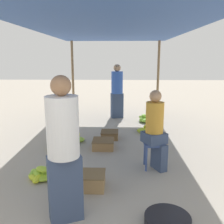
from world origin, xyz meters
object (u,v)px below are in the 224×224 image
object	(u,v)px
vendor_seated	(156,128)
shopper_walking_mid	(117,90)
banana_pile_left_2	(58,146)
vendor_foreground	(64,149)
stool	(154,148)
basin_black	(167,221)
banana_pile_right_1	(147,130)
crate_near	(103,144)
crate_far	(92,180)
banana_pile_left_0	(40,175)
banana_pile_left_1	(75,138)
crate_mid	(110,135)
banana_pile_right_0	(146,119)

from	to	relation	value
vendor_seated	shopper_walking_mid	xyz separation A→B (m)	(-0.69, 3.75, 0.16)
banana_pile_left_2	shopper_walking_mid	xyz separation A→B (m)	(1.21, 2.88, 0.82)
vendor_foreground	stool	world-z (taller)	vendor_foreground
vendor_foreground	basin_black	world-z (taller)	vendor_foreground
stool	basin_black	world-z (taller)	stool
vendor_seated	basin_black	distance (m)	1.67
banana_pile_right_1	shopper_walking_mid	distance (m)	1.96
shopper_walking_mid	crate_near	bearing A→B (deg)	-95.32
crate_near	crate_far	xyz separation A→B (m)	(-0.06, -1.65, 0.02)
vendor_foreground	banana_pile_left_0	xyz separation A→B (m)	(-0.62, 0.99, -0.82)
banana_pile_left_1	banana_pile_left_2	size ratio (longest dim) A/B	1.00
vendor_seated	banana_pile_left_0	size ratio (longest dim) A/B	2.82
banana_pile_right_1	crate_near	xyz separation A→B (m)	(-1.04, -1.20, 0.03)
vendor_seated	shopper_walking_mid	world-z (taller)	shopper_walking_mid
banana_pile_left_2	crate_mid	world-z (taller)	crate_mid
shopper_walking_mid	crate_mid	bearing A→B (deg)	-94.08
banana_pile_left_2	crate_far	xyz separation A→B (m)	(0.88, -1.58, 0.06)
banana_pile_left_2	banana_pile_right_0	world-z (taller)	banana_pile_right_0
banana_pile_left_2	banana_pile_left_0	bearing A→B (deg)	-88.56
stool	crate_far	size ratio (longest dim) A/B	1.21
banana_pile_right_1	shopper_walking_mid	world-z (taller)	shopper_walking_mid
basin_black	banana_pile_right_0	bearing A→B (deg)	87.05
banana_pile_left_1	crate_mid	bearing A→B (deg)	20.83
crate_near	shopper_walking_mid	xyz separation A→B (m)	(0.26, 2.81, 0.78)
banana_pile_left_1	banana_pile_right_1	bearing A→B (deg)	25.75
vendor_foreground	banana_pile_right_1	world-z (taller)	vendor_foreground
basin_black	banana_pile_right_0	xyz separation A→B (m)	(0.24, 4.73, 0.02)
stool	crate_mid	distance (m)	1.82
stool	vendor_seated	world-z (taller)	vendor_seated
vendor_foreground	banana_pile_right_0	world-z (taller)	vendor_foreground
banana_pile_right_1	crate_mid	world-z (taller)	banana_pile_right_1
vendor_foreground	banana_pile_right_0	xyz separation A→B (m)	(1.43, 4.63, -0.81)
crate_far	basin_black	bearing A→B (deg)	-40.87
banana_pile_right_0	vendor_foreground	bearing A→B (deg)	-107.11
vendor_foreground	banana_pile_right_0	size ratio (longest dim) A/B	3.27
basin_black	crate_mid	xyz separation A→B (m)	(-0.78, 3.15, 0.03)
vendor_seated	crate_far	xyz separation A→B (m)	(-1.01, -0.71, -0.60)
banana_pile_left_1	crate_near	bearing A→B (deg)	-28.53
vendor_seated	crate_near	bearing A→B (deg)	135.06
banana_pile_left_0	shopper_walking_mid	distance (m)	4.43
basin_black	crate_far	size ratio (longest dim) A/B	1.38
banana_pile_right_1	crate_far	bearing A→B (deg)	-111.19
vendor_seated	banana_pile_left_1	world-z (taller)	vendor_seated
basin_black	shopper_walking_mid	world-z (taller)	shopper_walking_mid
basin_black	banana_pile_left_1	bearing A→B (deg)	118.84
shopper_walking_mid	stool	bearing A→B (deg)	-79.89
stool	banana_pile_right_0	distance (m)	3.20
banana_pile_right_0	crate_mid	xyz separation A→B (m)	(-1.03, -1.58, 0.01)
vendor_foreground	banana_pile_left_2	world-z (taller)	vendor_foreground
vendor_seated	banana_pile_left_0	bearing A→B (deg)	-166.61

